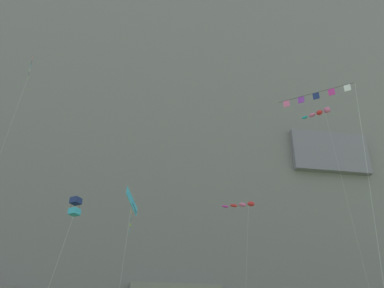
{
  "coord_description": "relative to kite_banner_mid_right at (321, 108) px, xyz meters",
  "views": [
    {
      "loc": [
        -7.42,
        -9.8,
        2.69
      ],
      "look_at": [
        -2.36,
        20.56,
        19.86
      ],
      "focal_mm": 41.96,
      "sensor_mm": 36.0,
      "label": 1
    }
  ],
  "objects": [
    {
      "name": "kite_windsock_far_left",
      "position": [
        0.1,
        19.72,
        0.78
      ],
      "size": [
        3.55,
        2.23,
        20.43
      ],
      "color": "red",
      "rests_on": "ground"
    },
    {
      "name": "kite_box_far_right",
      "position": [
        -15.76,
        8.16,
        -4.82
      ],
      "size": [
        2.43,
        4.57,
        15.04
      ],
      "color": "navy",
      "rests_on": "ground"
    },
    {
      "name": "cliff_face",
      "position": [
        -5.06,
        44.7,
        17.64
      ],
      "size": [
        180.0,
        23.59,
        73.73
      ],
      "color": "slate",
      "rests_on": "ground"
    },
    {
      "name": "kite_windsock_low_center",
      "position": [
        9.92,
        18.59,
        12.65
      ],
      "size": [
        3.4,
        4.02,
        32.26
      ],
      "color": "pink",
      "rests_on": "ground"
    },
    {
      "name": "kite_banner_upper_left",
      "position": [
        -23.62,
        17.25,
        10.86
      ],
      "size": [
        2.4,
        6.66,
        33.62
      ],
      "color": "black",
      "rests_on": "ground"
    },
    {
      "name": "kite_banner_mid_right",
      "position": [
        0.0,
        0.0,
        0.0
      ],
      "size": [
        4.18,
        5.97,
        20.65
      ],
      "color": "black",
      "rests_on": "ground"
    },
    {
      "name": "kite_diamond_mid_center",
      "position": [
        -11.71,
        11.14,
        -3.15
      ],
      "size": [
        1.64,
        5.98,
        17.5
      ],
      "color": "#38B2D1",
      "rests_on": "ground"
    }
  ]
}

